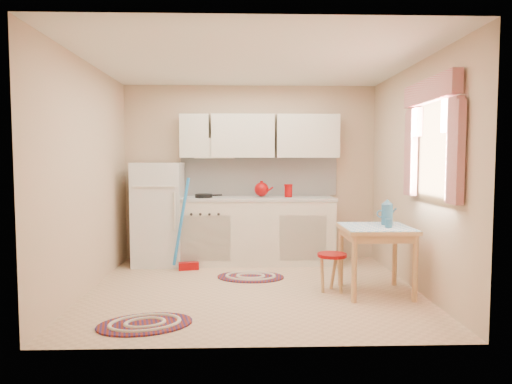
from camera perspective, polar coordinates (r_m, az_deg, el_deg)
room_shell at (r=5.25m, az=1.26°, el=5.76°), size 3.64×3.60×2.52m
fridge at (r=6.40m, az=-12.07°, el=-2.68°), size 0.65×0.60×1.40m
broom at (r=6.00m, az=-8.47°, el=-4.03°), size 0.30×0.17×1.20m
base_cabinets at (r=6.38m, az=-0.49°, el=-4.96°), size 2.25×0.60×0.88m
countertop at (r=6.33m, az=-0.50°, el=-0.84°), size 2.27×0.62×0.04m
frying_pan at (r=6.30m, az=-6.56°, el=-0.48°), size 0.30×0.30×0.05m
red_kettle at (r=6.32m, az=0.70°, el=0.33°), size 0.24×0.22×0.22m
red_canister at (r=6.35m, az=4.07°, el=0.07°), size 0.14×0.14×0.16m
table at (r=5.12m, az=14.74°, el=-8.25°), size 0.72×0.72×0.72m
stool at (r=5.12m, az=9.46°, el=-9.90°), size 0.41×0.41×0.42m
coffee_pot at (r=5.19m, az=16.07°, el=-2.37°), size 0.18×0.16×0.31m
mug at (r=4.98m, az=16.24°, el=-3.82°), size 0.10×0.10×0.10m
rug_center at (r=5.67m, az=-0.69°, el=-10.56°), size 0.86×0.62×0.02m
rug_left at (r=4.24m, az=-13.71°, el=-15.75°), size 0.94×0.74×0.02m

